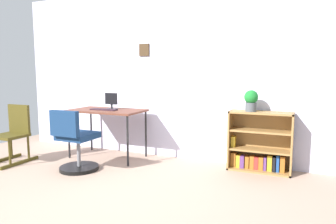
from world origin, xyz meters
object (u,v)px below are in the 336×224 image
Objects in this scene: desk at (107,113)px; bookshelf_low at (259,145)px; office_chair at (75,145)px; monitor at (111,102)px; potted_plant_on_shelf at (251,100)px; keyboard at (104,109)px; rocking_chair at (14,133)px.

bookshelf_low is at bearing 7.14° from desk.
bookshelf_low is at bearing 24.68° from office_chair.
desk is 4.45× the size of monitor.
keyboard is at bearing -172.04° from potted_plant_on_shelf.
potted_plant_on_shelf is at bearing 4.62° from monitor.
monitor is at bearing 55.49° from desk.
keyboard is at bearing 91.48° from office_chair.
potted_plant_on_shelf reaches higher than bookshelf_low.
bookshelf_low reaches higher than keyboard.
rocking_chair is 2.97× the size of potted_plant_on_shelf.
monitor is 0.31× the size of bookshelf_low.
office_chair is 2.97× the size of potted_plant_on_shelf.
potted_plant_on_shelf is at bearing 24.75° from office_chair.
bookshelf_low is at bearing 8.85° from keyboard.
office_chair is (-0.04, -0.81, -0.49)m from monitor.
office_chair is at bearing -155.25° from potted_plant_on_shelf.
potted_plant_on_shelf reaches higher than keyboard.
desk is 1.38m from rocking_chair.
office_chair is (0.00, -0.75, -0.33)m from desk.
office_chair reaches higher than desk.
rocking_chair is at bearing -179.94° from office_chair.
desk is 1.34× the size of office_chair.
keyboard is at bearing -112.88° from monitor.
desk is 0.82m from office_chair.
bookshelf_low reaches higher than desk.
bookshelf_low is (2.24, 0.28, -0.35)m from desk.
keyboard is 0.53× the size of bookshelf_low.
desk is 1.34× the size of rocking_chair.
monitor is at bearing -175.38° from potted_plant_on_shelf.
monitor is at bearing -174.27° from bookshelf_low.
potted_plant_on_shelf is at bearing 6.14° from desk.
monitor is 2.27m from bookshelf_low.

